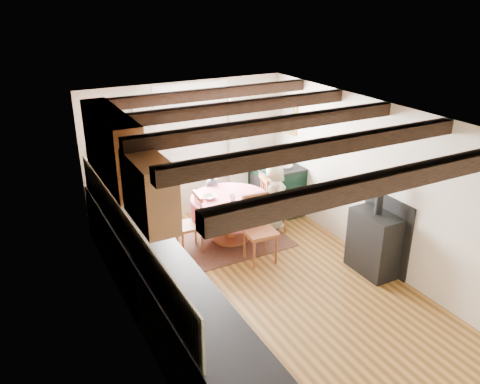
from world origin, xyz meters
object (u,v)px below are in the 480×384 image
chair_left (189,223)px  child_right (274,194)px  cast_iron_stove (376,227)px  dining_table (231,219)px  child_far (212,197)px  cup (232,198)px  chair_near (260,230)px  chair_right (273,203)px  aga_range (276,187)px

chair_left → child_right: bearing=98.6°
cast_iron_stove → dining_table: bearing=127.8°
chair_left → cast_iron_stove: bearing=54.3°
child_far → cup: bearing=71.0°
child_right → cup: child_right is taller
dining_table → chair_left: 0.72m
chair_near → child_far: 1.44m
chair_near → child_far: size_ratio=0.99×
chair_near → child_right: size_ratio=0.87×
dining_table → chair_left: chair_left is taller
chair_left → child_right: 1.60m
chair_right → aga_range: chair_right is taller
cast_iron_stove → cup: 2.18m
chair_near → cast_iron_stove: size_ratio=0.72×
dining_table → chair_near: size_ratio=1.21×
chair_right → aga_range: bearing=-23.9°
chair_near → cast_iron_stove: cast_iron_stove is taller
cup → chair_near: bearing=-78.8°
chair_left → cup: size_ratio=8.66×
dining_table → chair_right: size_ratio=1.28×
child_far → dining_table: bearing=73.7°
chair_left → chair_right: size_ratio=0.95×
chair_left → aga_range: 2.10m
chair_right → chair_near: bearing=149.6°
chair_left → child_far: child_far is taller
child_right → chair_left: bearing=98.9°
chair_right → cast_iron_stove: (0.58, -1.79, 0.23)m
chair_right → cast_iron_stove: 1.90m
chair_right → aga_range: 0.80m
chair_near → cup: bearing=105.4°
cup → cast_iron_stove: bearing=-49.5°
cup → child_right: bearing=15.0°
dining_table → child_far: child_far is taller
chair_right → child_right: (0.07, 0.11, 0.10)m
chair_right → cast_iron_stove: bearing=-150.6°
dining_table → chair_near: (0.10, -0.78, 0.14)m
chair_near → cast_iron_stove: 1.65m
dining_table → child_right: bearing=7.4°
cast_iron_stove → child_far: bearing=120.1°
dining_table → cup: bearing=-103.6°
dining_table → aga_range: (1.27, 0.66, 0.08)m
aga_range → child_far: bearing=-179.7°
dining_table → cup: size_ratio=11.66×
chair_left → child_far: size_ratio=0.89×
chair_left → cast_iron_stove: cast_iron_stove is taller
dining_table → cup: (-0.03, -0.13, 0.43)m
chair_left → cast_iron_stove: 2.78m
dining_table → chair_right: (0.81, 0.01, 0.11)m
chair_right → dining_table: bearing=102.1°
aga_range → child_far: child_far is taller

